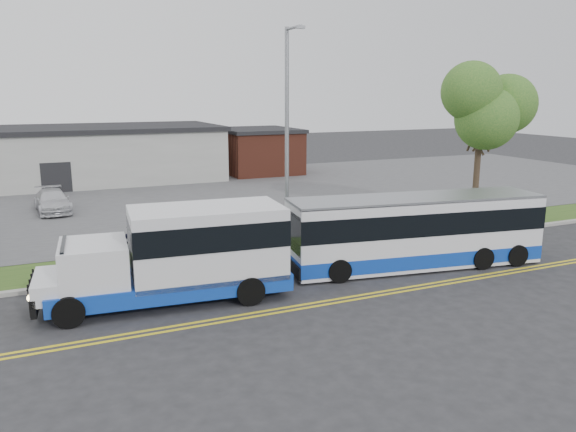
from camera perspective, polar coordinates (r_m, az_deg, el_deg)
name	(u,v)px	position (r m, az deg, el deg)	size (l,w,h in m)	color
ground	(246,274)	(22.01, -4.33, -5.89)	(140.00, 140.00, 0.00)	#28282B
lane_line_north	(285,308)	(18.64, -0.28, -9.29)	(70.00, 0.12, 0.01)	yellow
lane_line_south	(289,311)	(18.39, 0.10, -9.60)	(70.00, 0.12, 0.01)	yellow
curb	(236,264)	(22.98, -5.26, -4.91)	(80.00, 0.30, 0.15)	#9E9B93
verge	(223,254)	(24.63, -6.62, -3.81)	(80.00, 3.30, 0.10)	#30501A
parking_lot	(159,199)	(37.99, -13.02, 1.70)	(80.00, 25.00, 0.10)	#4C4C4F
commercial_building	(53,156)	(46.96, -22.78, 5.69)	(25.40, 10.40, 4.35)	#9E9E99
brick_wing	(258,151)	(49.18, -3.06, 6.63)	(6.30, 7.30, 3.90)	brown
tree_east	(481,107)	(30.91, 19.05, 10.46)	(5.20, 5.20, 8.33)	#36251D
streetlight_near	(288,132)	(24.61, -0.05, 8.53)	(0.35, 1.53, 9.50)	gray
shuttle_bus	(184,251)	(19.19, -10.56, -3.56)	(8.43, 3.37, 3.16)	#103CAF
transit_bus	(415,231)	(23.12, 12.79, -1.52)	(10.60, 3.87, 2.88)	white
pedestrian	(132,247)	(22.59, -15.57, -3.07)	(0.69, 0.45, 1.89)	black
parked_car_b	(52,201)	(35.43, -22.81, 1.42)	(1.79, 4.41, 1.28)	silver
grocery_bag_left	(126,269)	(22.53, -16.12, -5.22)	(0.32, 0.32, 0.32)	white
grocery_bag_right	(140,264)	(23.09, -14.82, -4.72)	(0.32, 0.32, 0.32)	white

